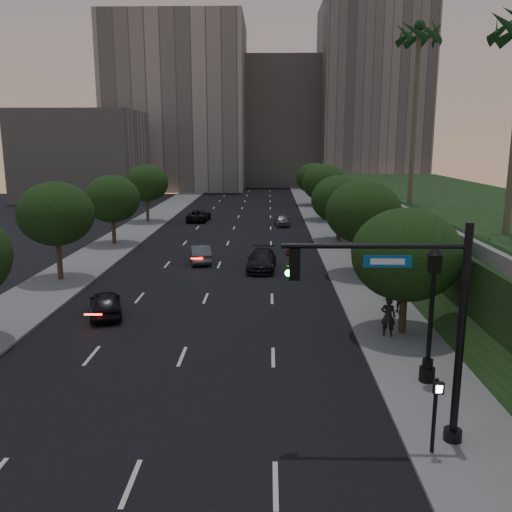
{
  "coord_description": "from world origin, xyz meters",
  "views": [
    {
      "loc": [
        3.77,
        -17.24,
        9.27
      ],
      "look_at": [
        3.14,
        9.49,
        3.6
      ],
      "focal_mm": 38.0,
      "sensor_mm": 36.0,
      "label": 1
    }
  ],
  "objects_px": {
    "street_lamp": "(431,320)",
    "sedan_far_right": "(282,220)",
    "sedan_far_left": "(199,215)",
    "sedan_near_right": "(262,260)",
    "sedan_near_left": "(105,303)",
    "pedestrian_b": "(400,297)",
    "pedestrian_c": "(390,283)",
    "sedan_mid_left": "(200,254)",
    "pedestrian_a": "(388,316)",
    "traffic_signal_mast": "(424,332)"
  },
  "relations": [
    {
      "from": "sedan_near_right",
      "to": "pedestrian_b",
      "type": "xyz_separation_m",
      "value": [
        7.69,
        -10.3,
        0.25
      ]
    },
    {
      "from": "street_lamp",
      "to": "sedan_near_right",
      "type": "relative_size",
      "value": 1.13
    },
    {
      "from": "sedan_near_left",
      "to": "sedan_far_right",
      "type": "distance_m",
      "value": 33.73
    },
    {
      "from": "sedan_near_right",
      "to": "pedestrian_a",
      "type": "relative_size",
      "value": 2.6
    },
    {
      "from": "sedan_far_left",
      "to": "pedestrian_c",
      "type": "height_order",
      "value": "pedestrian_c"
    },
    {
      "from": "traffic_signal_mast",
      "to": "sedan_near_left",
      "type": "bearing_deg",
      "value": 137.36
    },
    {
      "from": "street_lamp",
      "to": "sedan_mid_left",
      "type": "height_order",
      "value": "street_lamp"
    },
    {
      "from": "pedestrian_b",
      "to": "pedestrian_c",
      "type": "xyz_separation_m",
      "value": [
        -0.01,
        2.44,
        0.11
      ]
    },
    {
      "from": "sedan_near_left",
      "to": "sedan_near_right",
      "type": "bearing_deg",
      "value": -144.65
    },
    {
      "from": "sedan_mid_left",
      "to": "sedan_near_right",
      "type": "distance_m",
      "value": 5.37
    },
    {
      "from": "sedan_far_left",
      "to": "sedan_near_left",
      "type": "bearing_deg",
      "value": 93.6
    },
    {
      "from": "sedan_mid_left",
      "to": "pedestrian_c",
      "type": "bearing_deg",
      "value": 129.58
    },
    {
      "from": "street_lamp",
      "to": "pedestrian_a",
      "type": "relative_size",
      "value": 2.93
    },
    {
      "from": "pedestrian_a",
      "to": "pedestrian_c",
      "type": "relative_size",
      "value": 1.03
    },
    {
      "from": "traffic_signal_mast",
      "to": "sedan_mid_left",
      "type": "distance_m",
      "value": 27.8
    },
    {
      "from": "sedan_mid_left",
      "to": "sedan_near_right",
      "type": "relative_size",
      "value": 0.85
    },
    {
      "from": "pedestrian_b",
      "to": "pedestrian_c",
      "type": "bearing_deg",
      "value": -65.94
    },
    {
      "from": "pedestrian_b",
      "to": "sedan_mid_left",
      "type": "bearing_deg",
      "value": -21.44
    },
    {
      "from": "sedan_mid_left",
      "to": "sedan_far_right",
      "type": "distance_m",
      "value": 19.98
    },
    {
      "from": "sedan_near_left",
      "to": "pedestrian_b",
      "type": "height_order",
      "value": "pedestrian_b"
    },
    {
      "from": "sedan_mid_left",
      "to": "pedestrian_b",
      "type": "relative_size",
      "value": 2.55
    },
    {
      "from": "traffic_signal_mast",
      "to": "sedan_mid_left",
      "type": "height_order",
      "value": "traffic_signal_mast"
    },
    {
      "from": "street_lamp",
      "to": "pedestrian_b",
      "type": "height_order",
      "value": "street_lamp"
    },
    {
      "from": "traffic_signal_mast",
      "to": "sedan_near_left",
      "type": "height_order",
      "value": "traffic_signal_mast"
    },
    {
      "from": "traffic_signal_mast",
      "to": "sedan_far_left",
      "type": "height_order",
      "value": "traffic_signal_mast"
    },
    {
      "from": "sedan_near_left",
      "to": "pedestrian_a",
      "type": "xyz_separation_m",
      "value": [
        14.53,
        -3.16,
        0.41
      ]
    },
    {
      "from": "sedan_mid_left",
      "to": "pedestrian_a",
      "type": "height_order",
      "value": "pedestrian_a"
    },
    {
      "from": "sedan_far_left",
      "to": "sedan_near_right",
      "type": "bearing_deg",
      "value": 112.0
    },
    {
      "from": "pedestrian_b",
      "to": "sedan_far_left",
      "type": "bearing_deg",
      "value": -42.18
    },
    {
      "from": "street_lamp",
      "to": "pedestrian_c",
      "type": "xyz_separation_m",
      "value": [
        1.01,
        11.27,
        -1.55
      ]
    },
    {
      "from": "sedan_near_left",
      "to": "pedestrian_b",
      "type": "distance_m",
      "value": 16.02
    },
    {
      "from": "sedan_near_right",
      "to": "pedestrian_c",
      "type": "bearing_deg",
      "value": -42.81
    },
    {
      "from": "traffic_signal_mast",
      "to": "sedan_far_right",
      "type": "relative_size",
      "value": 1.85
    },
    {
      "from": "sedan_near_left",
      "to": "sedan_far_right",
      "type": "xyz_separation_m",
      "value": [
        10.29,
        32.13,
        -0.06
      ]
    },
    {
      "from": "sedan_far_left",
      "to": "pedestrian_a",
      "type": "bearing_deg",
      "value": 114.33
    },
    {
      "from": "sedan_near_left",
      "to": "traffic_signal_mast",
      "type": "bearing_deg",
      "value": 119.86
    },
    {
      "from": "pedestrian_b",
      "to": "sedan_far_right",
      "type": "bearing_deg",
      "value": -55.79
    },
    {
      "from": "pedestrian_b",
      "to": "pedestrian_c",
      "type": "height_order",
      "value": "pedestrian_c"
    },
    {
      "from": "street_lamp",
      "to": "sedan_far_right",
      "type": "distance_m",
      "value": 40.6
    },
    {
      "from": "sedan_mid_left",
      "to": "pedestrian_a",
      "type": "relative_size",
      "value": 2.2
    },
    {
      "from": "traffic_signal_mast",
      "to": "pedestrian_c",
      "type": "bearing_deg",
      "value": 80.83
    },
    {
      "from": "sedan_near_left",
      "to": "sedan_far_left",
      "type": "distance_m",
      "value": 35.57
    },
    {
      "from": "pedestrian_a",
      "to": "pedestrian_c",
      "type": "distance_m",
      "value": 6.44
    },
    {
      "from": "sedan_far_left",
      "to": "sedan_mid_left",
      "type": "bearing_deg",
      "value": 102.03
    },
    {
      "from": "pedestrian_a",
      "to": "sedan_far_left",
      "type": "bearing_deg",
      "value": -52.77
    },
    {
      "from": "street_lamp",
      "to": "sedan_mid_left",
      "type": "distance_m",
      "value": 24.46
    },
    {
      "from": "pedestrian_c",
      "to": "sedan_far_left",
      "type": "bearing_deg",
      "value": -55.54
    },
    {
      "from": "sedan_far_left",
      "to": "sedan_near_right",
      "type": "relative_size",
      "value": 0.98
    },
    {
      "from": "sedan_mid_left",
      "to": "sedan_far_left",
      "type": "xyz_separation_m",
      "value": [
        -2.95,
        22.22,
        -0.02
      ]
    },
    {
      "from": "sedan_near_right",
      "to": "pedestrian_a",
      "type": "distance_m",
      "value": 15.45
    }
  ]
}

